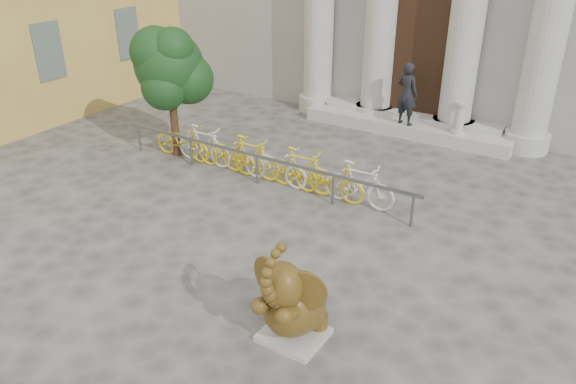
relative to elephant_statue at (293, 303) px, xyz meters
The scene contains 7 objects.
ground 1.93m from the elephant_statue, behind, with size 80.00×80.00×0.00m, color #474442.
entrance_steps 9.43m from the elephant_statue, 101.05° to the left, with size 6.00×1.20×0.36m, color #A8A59E.
elephant_statue is the anchor object (origin of this frame).
bike_rack 5.63m from the elephant_statue, 128.93° to the left, with size 8.00×0.53×1.00m.
tree 7.83m from the elephant_statue, 144.79° to the left, with size 1.92×1.75×3.34m.
pedestrian 9.09m from the elephant_statue, 101.26° to the left, with size 0.64×0.42×1.75m, color black.
balustrade_post 8.95m from the elephant_statue, 91.70° to the left, with size 0.37×0.37×0.89m.
Camera 1 is at (5.21, -5.43, 5.74)m, focal length 35.00 mm.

